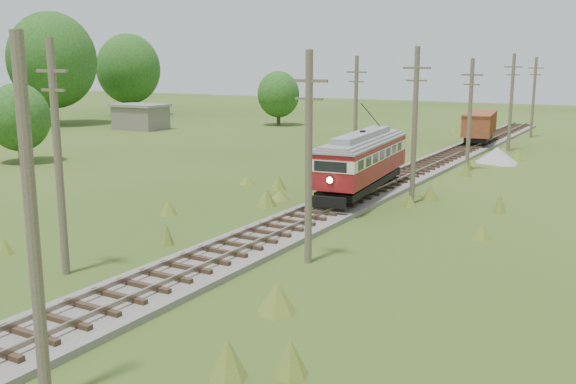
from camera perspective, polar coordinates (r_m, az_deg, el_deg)
The scene contains 17 objects.
railbed_main at distance 42.04m, azimuth 8.17°, elevation 0.48°, with size 3.60×96.00×0.57m.
streetcar at distance 38.91m, azimuth 6.60°, elevation 3.05°, with size 3.89×11.55×5.23m.
gondola at distance 66.24m, azimuth 16.66°, elevation 5.70°, with size 3.76×8.45×2.71m.
gravel_pile at distance 55.44m, azimuth 18.17°, elevation 3.09°, with size 3.49×3.70×1.27m.
utility_pole_r_1 at distance 15.80m, azimuth -21.78°, elevation -2.95°, with size 0.30×0.30×8.80m.
utility_pole_r_2 at distance 25.63m, azimuth 1.85°, elevation 3.19°, with size 1.60×0.30×8.60m.
utility_pole_r_3 at distance 37.53m, azimuth 11.19°, elevation 5.91°, with size 1.60×0.30×9.00m.
utility_pole_r_4 at distance 50.04m, azimuth 15.86°, elevation 6.68°, with size 1.60×0.30×8.40m.
utility_pole_r_5 at distance 62.60m, azimuth 19.23°, elevation 7.59°, with size 1.60×0.30×8.90m.
utility_pole_r_6 at distance 75.42m, azimuth 21.00°, elevation 7.94°, with size 1.60×0.30×8.70m.
utility_pole_l_a at distance 25.67m, azimuth -19.77°, elevation 2.99°, with size 1.60×0.30×9.00m.
utility_pole_l_b at distance 48.71m, azimuth 6.04°, elevation 7.05°, with size 1.60×0.30×8.60m.
tree_left_4 at distance 90.58m, azimuth -20.24°, elevation 10.92°, with size 11.34×11.34×14.61m.
tree_left_5 at distance 103.01m, azimuth -13.99°, elevation 10.57°, with size 9.66×9.66×12.44m.
tree_mid_a at distance 84.41m, azimuth -0.86°, elevation 8.67°, with size 5.46×5.46×7.03m.
tree_mid_c at distance 57.01m, azimuth -22.84°, elevation 6.14°, with size 5.04×5.04×6.49m.
shed at distance 81.37m, azimuth -12.97°, elevation 6.55°, with size 6.40×4.40×3.10m.
Camera 1 is at (15.27, -4.36, 8.10)m, focal length 40.00 mm.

